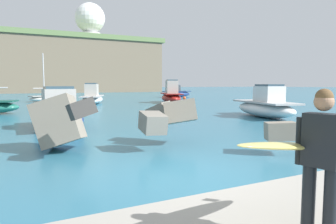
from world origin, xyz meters
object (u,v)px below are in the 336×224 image
(boat_far_centre, at_px, (92,97))
(radar_dome, at_px, (90,20))
(boat_mid_left, at_px, (58,115))
(boat_near_right, at_px, (171,96))
(surfer_with_board, at_px, (310,153))
(boat_mid_centre, at_px, (265,106))
(mooring_buoy_inner, at_px, (184,98))
(boat_near_centre, at_px, (47,98))
(boat_far_left, at_px, (177,93))

(boat_far_centre, relative_size, radar_dome, 0.58)
(boat_mid_left, bearing_deg, boat_near_right, 47.76)
(surfer_with_board, height_order, radar_dome, radar_dome)
(boat_mid_centre, bearing_deg, radar_dome, 85.55)
(boat_near_right, xyz_separation_m, boat_mid_left, (-13.66, -15.05, -0.17))
(boat_mid_centre, relative_size, mooring_buoy_inner, 13.47)
(boat_mid_centre, bearing_deg, boat_near_centre, 114.03)
(boat_near_centre, distance_m, boat_far_left, 20.23)
(boat_mid_centre, relative_size, boat_far_centre, 0.89)
(boat_mid_left, xyz_separation_m, radar_dome, (18.36, 77.38, 20.37))
(boat_mid_left, bearing_deg, surfer_with_board, -84.03)
(boat_mid_centre, distance_m, boat_far_centre, 19.23)
(boat_near_centre, bearing_deg, surfer_with_board, -90.16)
(boat_near_right, distance_m, radar_dome, 65.69)
(surfer_with_board, bearing_deg, boat_mid_left, 95.97)
(surfer_with_board, bearing_deg, mooring_buoy_inner, 62.64)
(boat_near_right, relative_size, boat_mid_left, 1.36)
(boat_near_right, distance_m, boat_far_centre, 8.58)
(surfer_with_board, xyz_separation_m, boat_near_centre, (0.10, 36.30, -0.85))
(surfer_with_board, xyz_separation_m, mooring_buoy_inner, (17.13, 33.10, -1.06))
(boat_far_left, bearing_deg, radar_dome, 93.28)
(boat_mid_centre, height_order, radar_dome, radar_dome)
(boat_near_centre, xyz_separation_m, mooring_buoy_inner, (17.03, -3.20, -0.21))
(boat_far_left, bearing_deg, surfer_with_board, -116.15)
(boat_far_left, relative_size, radar_dome, 0.46)
(surfer_with_board, distance_m, boat_near_centre, 36.31)
(surfer_with_board, bearing_deg, boat_mid_centre, 47.33)
(surfer_with_board, distance_m, boat_far_centre, 30.13)
(boat_far_centre, distance_m, mooring_buoy_inner, 13.47)
(boat_mid_centre, height_order, mooring_buoy_inner, boat_mid_centre)
(surfer_with_board, relative_size, boat_near_right, 0.33)
(radar_dome, bearing_deg, mooring_buoy_inner, -89.92)
(boat_mid_left, height_order, mooring_buoy_inner, boat_mid_left)
(boat_mid_centre, height_order, boat_far_left, boat_mid_centre)
(boat_near_right, xyz_separation_m, boat_far_centre, (-8.29, 2.21, -0.13))
(boat_far_centre, bearing_deg, mooring_buoy_inner, 13.99)
(boat_near_right, height_order, boat_far_left, boat_near_right)
(boat_far_left, relative_size, mooring_buoy_inner, 12.00)
(radar_dome, bearing_deg, boat_far_centre, -102.19)
(boat_near_right, height_order, boat_far_centre, boat_near_right)
(surfer_with_board, distance_m, boat_near_right, 30.28)
(mooring_buoy_inner, bearing_deg, boat_near_centre, 169.35)
(boat_mid_centre, distance_m, boat_far_left, 29.96)
(boat_mid_left, distance_m, radar_dome, 82.10)
(boat_far_left, distance_m, mooring_buoy_inner, 7.92)
(surfer_with_board, bearing_deg, boat_far_centre, 82.25)
(boat_near_right, bearing_deg, surfer_with_board, -114.07)
(mooring_buoy_inner, height_order, radar_dome, radar_dome)
(surfer_with_board, relative_size, boat_far_centre, 0.32)
(boat_mid_left, relative_size, boat_far_centre, 0.71)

